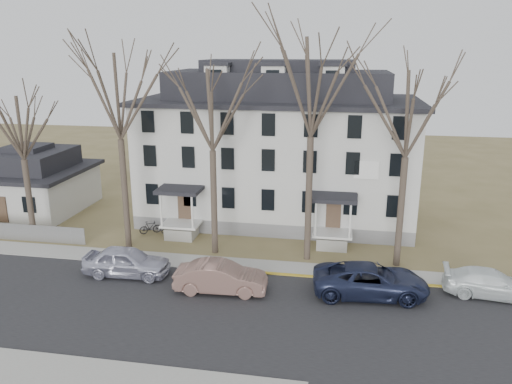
% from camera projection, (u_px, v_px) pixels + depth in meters
% --- Properties ---
extents(ground, '(120.00, 120.00, 0.00)m').
position_uv_depth(ground, '(268.00, 343.00, 22.53)').
color(ground, olive).
rests_on(ground, ground).
extents(main_road, '(120.00, 10.00, 0.04)m').
position_uv_depth(main_road, '(274.00, 321.00, 24.42)').
color(main_road, '#27272A').
rests_on(main_road, ground).
extents(far_sidewalk, '(120.00, 2.00, 0.08)m').
position_uv_depth(far_sidewalk, '(288.00, 269.00, 30.10)').
color(far_sidewalk, '#A09F97').
rests_on(far_sidewalk, ground).
extents(yellow_curb, '(14.00, 0.25, 0.06)m').
position_uv_depth(yellow_curb, '(373.00, 282.00, 28.42)').
color(yellow_curb, gold).
rests_on(yellow_curb, ground).
extents(boarding_house, '(20.80, 12.36, 12.05)m').
position_uv_depth(boarding_house, '(278.00, 149.00, 38.37)').
color(boarding_house, slate).
rests_on(boarding_house, ground).
extents(small_house, '(8.70, 8.70, 5.00)m').
position_uv_depth(small_house, '(32.00, 183.00, 40.72)').
color(small_house, beige).
rests_on(small_house, ground).
extents(tree_far_left, '(8.40, 8.40, 13.72)m').
position_uv_depth(tree_far_left, '(117.00, 90.00, 30.78)').
color(tree_far_left, '#473B31').
rests_on(tree_far_left, ground).
extents(tree_mid_left, '(7.80, 7.80, 12.74)m').
position_uv_depth(tree_mid_left, '(212.00, 104.00, 29.98)').
color(tree_mid_left, '#473B31').
rests_on(tree_mid_left, ground).
extents(tree_center, '(9.00, 9.00, 14.70)m').
position_uv_depth(tree_center, '(312.00, 80.00, 28.58)').
color(tree_center, '#473B31').
rests_on(tree_center, ground).
extents(tree_mid_right, '(7.80, 7.80, 12.74)m').
position_uv_depth(tree_mid_right, '(409.00, 108.00, 28.07)').
color(tree_mid_right, '#473B31').
rests_on(tree_mid_right, ground).
extents(tree_bungalow, '(6.60, 6.60, 10.78)m').
position_uv_depth(tree_bungalow, '(19.00, 124.00, 32.56)').
color(tree_bungalow, '#473B31').
rests_on(tree_bungalow, ground).
extents(car_silver, '(5.10, 2.21, 1.71)m').
position_uv_depth(car_silver, '(127.00, 262.00, 29.05)').
color(car_silver, silver).
rests_on(car_silver, ground).
extents(car_tan, '(5.10, 2.02, 1.65)m').
position_uv_depth(car_tan, '(221.00, 278.00, 27.10)').
color(car_tan, '#7F5D54').
rests_on(car_tan, ground).
extents(car_navy, '(6.32, 3.28, 1.70)m').
position_uv_depth(car_navy, '(370.00, 281.00, 26.70)').
color(car_navy, '#1E2440').
rests_on(car_navy, ground).
extents(car_white, '(5.08, 2.45, 1.43)m').
position_uv_depth(car_white, '(491.00, 284.00, 26.66)').
color(car_white, white).
rests_on(car_white, ground).
extents(bicycle_left, '(1.63, 1.32, 0.83)m').
position_uv_depth(bicycle_left, '(167.00, 230.00, 35.36)').
color(bicycle_left, black).
rests_on(bicycle_left, ground).
extents(bicycle_right, '(1.56, 1.15, 0.93)m').
position_uv_depth(bicycle_right, '(150.00, 228.00, 35.74)').
color(bicycle_right, black).
rests_on(bicycle_right, ground).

